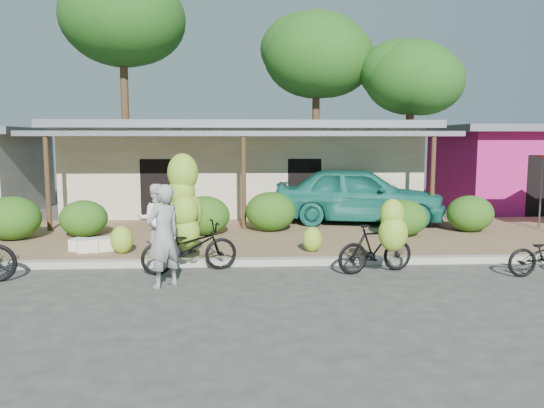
{
  "coord_description": "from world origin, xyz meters",
  "views": [
    {
      "loc": [
        0.01,
        -9.3,
        2.73
      ],
      "look_at": [
        0.67,
        3.21,
        1.2
      ],
      "focal_mm": 35.0,
      "sensor_mm": 36.0,
      "label": 1
    }
  ],
  "objects": [
    {
      "name": "tree_center_right",
      "position": [
        3.31,
        16.61,
        6.83
      ],
      "size": [
        5.22,
        5.1,
        8.77
      ],
      "color": "brown",
      "rests_on": "ground"
    },
    {
      "name": "hedge_3",
      "position": [
        0.76,
        5.69,
        0.68
      ],
      "size": [
        1.44,
        1.3,
        1.12
      ],
      "primitive_type": "ellipsoid",
      "color": "#265112",
      "rests_on": "sidewalk"
    },
    {
      "name": "tree_near_right",
      "position": [
        7.31,
        14.61,
        5.57
      ],
      "size": [
        4.34,
        4.15,
        7.19
      ],
      "color": "brown",
      "rests_on": "ground"
    },
    {
      "name": "vendor",
      "position": [
        -1.48,
        0.41,
        0.96
      ],
      "size": [
        0.83,
        0.81,
        1.92
      ],
      "primitive_type": "imported",
      "rotation": [
        0.0,
        0.0,
        3.87
      ],
      "color": "gray",
      "rests_on": "ground"
    },
    {
      "name": "hedge_1",
      "position": [
        -4.31,
        5.05,
        0.62
      ],
      "size": [
        1.27,
        1.14,
        0.99
      ],
      "primitive_type": "ellipsoid",
      "color": "#265112",
      "rests_on": "sidewalk"
    },
    {
      "name": "teal_van",
      "position": [
        3.6,
        7.0,
        1.01
      ],
      "size": [
        5.53,
        3.12,
        1.78
      ],
      "primitive_type": "imported",
      "rotation": [
        0.0,
        0.0,
        1.36
      ],
      "color": "#197161",
      "rests_on": "sidewalk"
    },
    {
      "name": "sack_far",
      "position": [
        -3.7,
        3.2,
        0.26
      ],
      "size": [
        0.81,
        0.53,
        0.28
      ],
      "primitive_type": "cube",
      "rotation": [
        0.0,
        0.0,
        -0.22
      ],
      "color": "white",
      "rests_on": "sidewalk"
    },
    {
      "name": "loose_banana_a",
      "position": [
        -2.81,
        2.83,
        0.44
      ],
      "size": [
        0.52,
        0.44,
        0.65
      ],
      "primitive_type": "ellipsoid",
      "color": "#A8CB32",
      "rests_on": "sidewalk"
    },
    {
      "name": "shop_main",
      "position": [
        0.0,
        10.93,
        1.72
      ],
      "size": [
        13.0,
        8.5,
        3.35
      ],
      "color": "beige",
      "rests_on": "ground"
    },
    {
      "name": "hedge_0",
      "position": [
        -6.03,
        4.67,
        0.69
      ],
      "size": [
        1.47,
        1.32,
        1.14
      ],
      "primitive_type": "ellipsoid",
      "color": "#265112",
      "rests_on": "sidewalk"
    },
    {
      "name": "bystander",
      "position": [
        -2.02,
        2.78,
        0.93
      ],
      "size": [
        0.88,
        0.74,
        1.61
      ],
      "primitive_type": "imported",
      "rotation": [
        0.0,
        0.0,
        3.32
      ],
      "color": "white",
      "rests_on": "sidewalk"
    },
    {
      "name": "hedge_5",
      "position": [
        6.43,
        5.29,
        0.63
      ],
      "size": [
        1.32,
        1.19,
        1.03
      ],
      "primitive_type": "ellipsoid",
      "color": "#265112",
      "rests_on": "sidewalk"
    },
    {
      "name": "bike_center",
      "position": [
        -1.2,
        1.73,
        0.91
      ],
      "size": [
        2.11,
        1.48,
        2.44
      ],
      "rotation": [
        0.0,
        0.0,
        1.88
      ],
      "color": "black",
      "rests_on": "ground"
    },
    {
      "name": "shop_pink",
      "position": [
        10.5,
        10.99,
        1.67
      ],
      "size": [
        6.0,
        6.0,
        3.25
      ],
      "color": "#B51B6A",
      "rests_on": "ground"
    },
    {
      "name": "bike_right",
      "position": [
        2.75,
        1.08,
        0.66
      ],
      "size": [
        1.76,
        1.32,
        1.59
      ],
      "rotation": [
        0.0,
        0.0,
        1.84
      ],
      "color": "black",
      "rests_on": "ground"
    },
    {
      "name": "sidewalk",
      "position": [
        0.0,
        5.0,
        0.06
      ],
      "size": [
        60.0,
        6.0,
        0.12
      ],
      "primitive_type": "cube",
      "color": "#8B684B",
      "rests_on": "ground"
    },
    {
      "name": "hedge_4",
      "position": [
        4.32,
        4.68,
        0.62
      ],
      "size": [
        1.27,
        1.15,
        0.99
      ],
      "primitive_type": "ellipsoid",
      "color": "#265112",
      "rests_on": "sidewalk"
    },
    {
      "name": "ground",
      "position": [
        0.0,
        0.0,
        0.0
      ],
      "size": [
        100.0,
        100.0,
        0.0
      ],
      "primitive_type": "plane",
      "color": "#3C3A38",
      "rests_on": "ground"
    },
    {
      "name": "sack_near",
      "position": [
        -3.49,
        3.15,
        0.27
      ],
      "size": [
        0.94,
        0.68,
        0.3
      ],
      "primitive_type": "cube",
      "rotation": [
        0.0,
        0.0,
        0.36
      ],
      "color": "white",
      "rests_on": "sidewalk"
    },
    {
      "name": "hedge_2",
      "position": [
        -1.07,
        5.16,
        0.65
      ],
      "size": [
        1.37,
        1.23,
        1.07
      ],
      "primitive_type": "ellipsoid",
      "color": "#265112",
      "rests_on": "sidewalk"
    },
    {
      "name": "tree_far_center",
      "position": [
        -5.69,
        16.11,
        8.38
      ],
      "size": [
        5.68,
        5.6,
        10.52
      ],
      "color": "brown",
      "rests_on": "ground"
    },
    {
      "name": "loose_banana_c",
      "position": [
        1.59,
        2.8,
        0.41
      ],
      "size": [
        0.47,
        0.4,
        0.58
      ],
      "primitive_type": "ellipsoid",
      "color": "#A8CB32",
      "rests_on": "sidewalk"
    },
    {
      "name": "curb",
      "position": [
        0.0,
        2.0,
        0.07
      ],
      "size": [
        60.0,
        0.25,
        0.15
      ],
      "primitive_type": "cube",
      "color": "#A8A399",
      "rests_on": "ground"
    },
    {
      "name": "loose_banana_b",
      "position": [
        -1.31,
        2.82,
        0.45
      ],
      "size": [
        0.52,
        0.45,
        0.66
      ],
      "primitive_type": "ellipsoid",
      "color": "#A8CB32",
      "rests_on": "sidewalk"
    }
  ]
}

